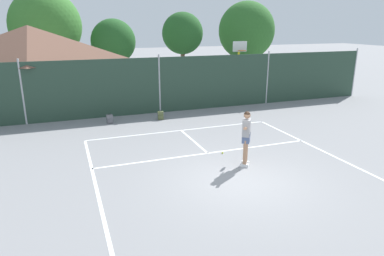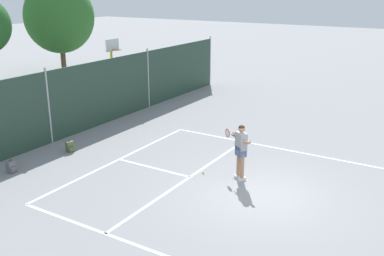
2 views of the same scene
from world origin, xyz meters
The scene contains 10 objects.
ground_plane centered at (0.00, 0.00, 0.00)m, with size 120.00×120.00×0.00m, color gray.
court_markings centered at (0.00, 0.65, 0.00)m, with size 8.30×11.10×0.01m.
chainlink_fence centered at (0.00, 9.00, 1.45)m, with size 26.09×0.09×3.04m.
basketball_hoop centered at (5.26, 10.23, 2.31)m, with size 0.90×0.67×3.55m.
clubhouse_building centered at (-6.16, 12.07, 2.32)m, with size 7.44×4.74×4.47m.
treeline_backdrop centered at (0.03, 20.31, 3.97)m, with size 27.79×4.62×6.97m.
tennis_player centered at (0.73, 1.01, 1.11)m, with size 0.80×1.26×1.85m.
tennis_ball centered at (0.49, 2.24, 0.03)m, with size 0.07×0.07×0.07m, color #CCE033.
backpack_grey centered at (-2.80, 7.84, 0.19)m, with size 0.29×0.26×0.46m.
backpack_olive centered at (-0.36, 7.61, 0.19)m, with size 0.31×0.29×0.46m.
Camera 1 is at (-4.68, -8.49, 4.54)m, focal length 32.58 mm.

